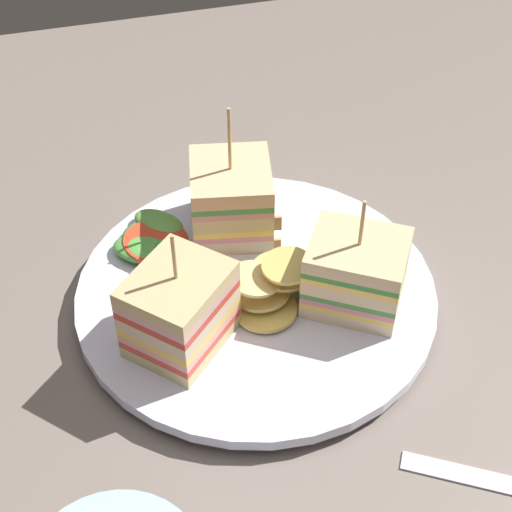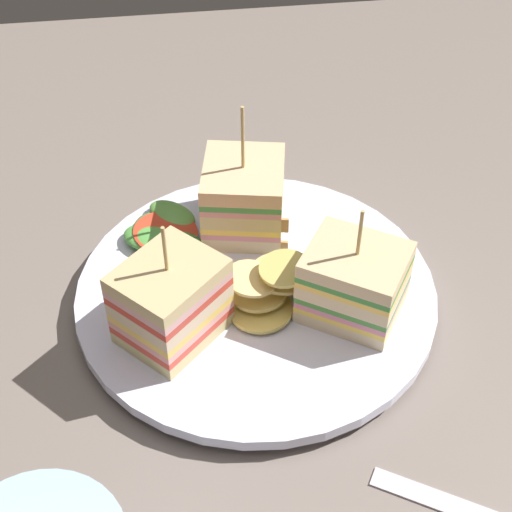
% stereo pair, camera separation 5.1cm
% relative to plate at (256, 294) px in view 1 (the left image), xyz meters
% --- Properties ---
extents(ground_plane, '(1.22, 0.89, 0.02)m').
position_rel_plate_xyz_m(ground_plane, '(0.00, 0.00, -0.02)').
color(ground_plane, slate).
extents(plate, '(0.24, 0.24, 0.02)m').
position_rel_plate_xyz_m(plate, '(0.00, 0.00, 0.00)').
color(plate, white).
rests_on(plate, ground_plane).
extents(sandwich_wedge_0, '(0.07, 0.07, 0.10)m').
position_rel_plate_xyz_m(sandwich_wedge_0, '(-0.00, -0.07, 0.03)').
color(sandwich_wedge_0, beige).
rests_on(sandwich_wedge_0, plate).
extents(sandwich_wedge_1, '(0.08, 0.08, 0.09)m').
position_rel_plate_xyz_m(sandwich_wedge_1, '(0.06, 0.03, 0.03)').
color(sandwich_wedge_1, '#D7C082').
rests_on(sandwich_wedge_1, plate).
extents(sandwich_wedge_2, '(0.08, 0.08, 0.09)m').
position_rel_plate_xyz_m(sandwich_wedge_2, '(-0.06, 0.03, 0.03)').
color(sandwich_wedge_2, beige).
rests_on(sandwich_wedge_2, plate).
extents(chip_pile, '(0.07, 0.07, 0.03)m').
position_rel_plate_xyz_m(chip_pile, '(-0.01, 0.01, 0.02)').
color(chip_pile, '#EAD068').
rests_on(chip_pile, plate).
extents(salad_garnish, '(0.07, 0.08, 0.01)m').
position_rel_plate_xyz_m(salad_garnish, '(0.06, -0.06, 0.01)').
color(salad_garnish, '#59AA48').
rests_on(salad_garnish, plate).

